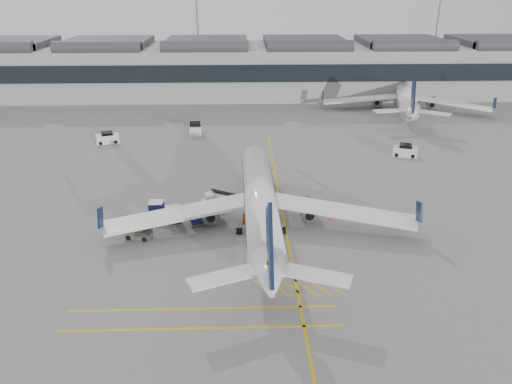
{
  "coord_description": "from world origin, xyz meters",
  "views": [
    {
      "loc": [
        5.25,
        -43.8,
        24.87
      ],
      "look_at": [
        6.83,
        4.73,
        4.0
      ],
      "focal_mm": 35.0,
      "sensor_mm": 36.0,
      "label": 1
    }
  ],
  "objects_px": {
    "belt_loader": "(218,200)",
    "ramp_agent_b": "(210,217)",
    "ramp_agent_a": "(244,220)",
    "airliner_main": "(260,203)",
    "baggage_cart_a": "(256,200)",
    "pushback_tug": "(139,233)"
  },
  "relations": [
    {
      "from": "baggage_cart_a",
      "to": "airliner_main",
      "type": "bearing_deg",
      "value": -77.53
    },
    {
      "from": "belt_loader",
      "to": "ramp_agent_b",
      "type": "xyz_separation_m",
      "value": [
        -0.65,
        -5.1,
        0.24
      ]
    },
    {
      "from": "baggage_cart_a",
      "to": "ramp_agent_a",
      "type": "distance_m",
      "value": 5.18
    },
    {
      "from": "ramp_agent_b",
      "to": "airliner_main",
      "type": "bearing_deg",
      "value": 172.74
    },
    {
      "from": "airliner_main",
      "to": "baggage_cart_a",
      "type": "height_order",
      "value": "airliner_main"
    },
    {
      "from": "airliner_main",
      "to": "ramp_agent_a",
      "type": "xyz_separation_m",
      "value": [
        -1.76,
        -0.01,
        -2.04
      ]
    },
    {
      "from": "baggage_cart_a",
      "to": "pushback_tug",
      "type": "xyz_separation_m",
      "value": [
        -12.37,
        -7.12,
        -0.32
      ]
    },
    {
      "from": "ramp_agent_b",
      "to": "pushback_tug",
      "type": "xyz_separation_m",
      "value": [
        -7.22,
        -3.04,
        -0.19
      ]
    },
    {
      "from": "belt_loader",
      "to": "baggage_cart_a",
      "type": "xyz_separation_m",
      "value": [
        4.5,
        -1.02,
        0.37
      ]
    },
    {
      "from": "airliner_main",
      "to": "belt_loader",
      "type": "relative_size",
      "value": 7.48
    },
    {
      "from": "airliner_main",
      "to": "ramp_agent_a",
      "type": "height_order",
      "value": "airliner_main"
    },
    {
      "from": "airliner_main",
      "to": "pushback_tug",
      "type": "xyz_separation_m",
      "value": [
        -12.68,
        -2.15,
        -2.22
      ]
    },
    {
      "from": "ramp_agent_b",
      "to": "pushback_tug",
      "type": "bearing_deg",
      "value": 24.87
    },
    {
      "from": "ramp_agent_b",
      "to": "pushback_tug",
      "type": "relative_size",
      "value": 0.59
    },
    {
      "from": "pushback_tug",
      "to": "ramp_agent_b",
      "type": "bearing_deg",
      "value": 36.46
    },
    {
      "from": "airliner_main",
      "to": "ramp_agent_b",
      "type": "height_order",
      "value": "airliner_main"
    },
    {
      "from": "belt_loader",
      "to": "ramp_agent_a",
      "type": "height_order",
      "value": "belt_loader"
    },
    {
      "from": "airliner_main",
      "to": "baggage_cart_a",
      "type": "relative_size",
      "value": 19.55
    },
    {
      "from": "belt_loader",
      "to": "baggage_cart_a",
      "type": "distance_m",
      "value": 4.63
    },
    {
      "from": "belt_loader",
      "to": "ramp_agent_b",
      "type": "relative_size",
      "value": 3.02
    },
    {
      "from": "belt_loader",
      "to": "ramp_agent_b",
      "type": "distance_m",
      "value": 5.14
    },
    {
      "from": "belt_loader",
      "to": "ramp_agent_a",
      "type": "xyz_separation_m",
      "value": [
        3.05,
        -6.0,
        0.23
      ]
    }
  ]
}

